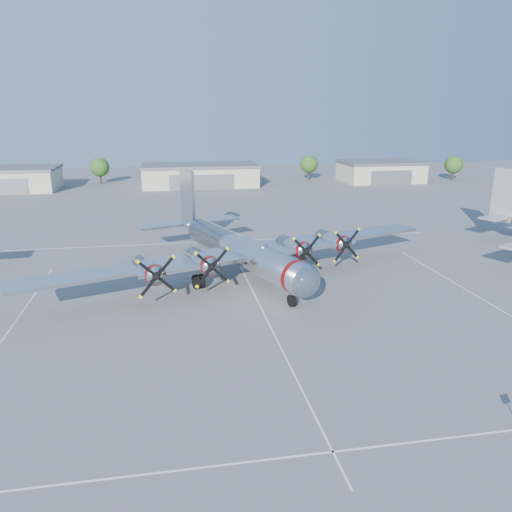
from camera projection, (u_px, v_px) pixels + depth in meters
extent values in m
plane|color=#5E5E60|center=(259.00, 305.00, 47.98)|extent=(260.00, 260.00, 0.00)
cube|color=silver|center=(270.00, 326.00, 43.25)|extent=(0.15, 40.00, 0.01)
cube|color=silver|center=(498.00, 309.00, 46.96)|extent=(0.15, 40.00, 0.01)
cube|color=silver|center=(333.00, 452.00, 27.17)|extent=(60.00, 0.15, 0.01)
cube|color=silver|center=(228.00, 241.00, 71.62)|extent=(60.00, 0.15, 0.01)
cube|color=#BCB796|center=(8.00, 180.00, 117.27)|extent=(22.00, 14.00, 4.80)
cube|color=slate|center=(7.00, 169.00, 116.52)|extent=(22.60, 14.60, 0.60)
cube|color=#BCB796|center=(200.00, 176.00, 124.86)|extent=(28.00, 14.00, 4.80)
cube|color=slate|center=(200.00, 165.00, 124.11)|extent=(28.60, 14.60, 0.60)
cube|color=slate|center=(202.00, 182.00, 118.36)|extent=(15.40, 0.20, 3.60)
cube|color=#BCB796|center=(380.00, 172.00, 132.97)|extent=(20.00, 14.00, 4.80)
cube|color=slate|center=(381.00, 162.00, 132.22)|extent=(20.60, 14.60, 0.60)
cube|color=slate|center=(391.00, 178.00, 126.46)|extent=(11.00, 0.20, 3.60)
cylinder|color=#382619|center=(101.00, 178.00, 128.49)|extent=(0.50, 0.50, 2.80)
sphere|color=#174212|center=(100.00, 167.00, 127.70)|extent=(4.80, 4.80, 4.80)
cylinder|color=#382619|center=(309.00, 175.00, 135.88)|extent=(0.50, 0.50, 2.80)
sphere|color=#174212|center=(309.00, 164.00, 135.09)|extent=(4.80, 4.80, 4.80)
cylinder|color=#382619|center=(453.00, 175.00, 134.73)|extent=(0.50, 0.50, 2.80)
sphere|color=#174212|center=(454.00, 165.00, 133.94)|extent=(4.80, 4.80, 4.80)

